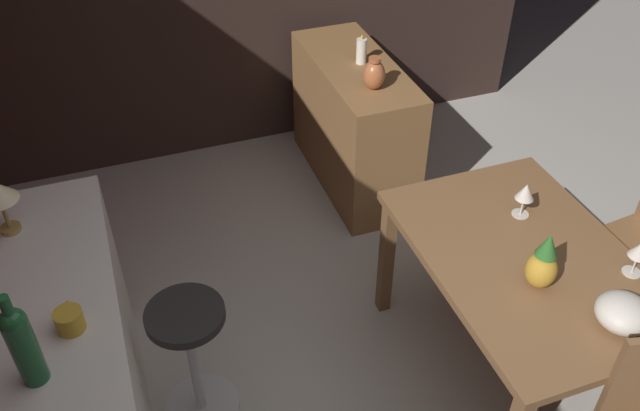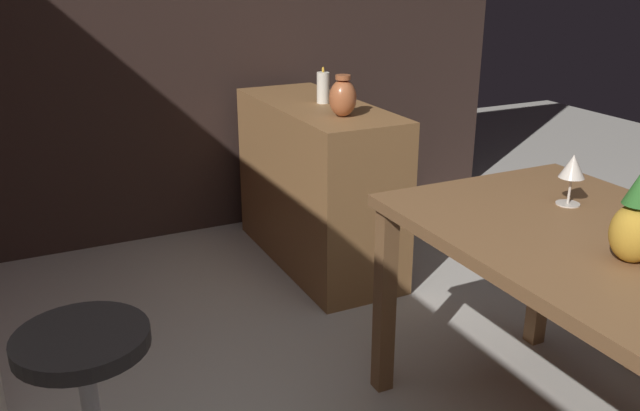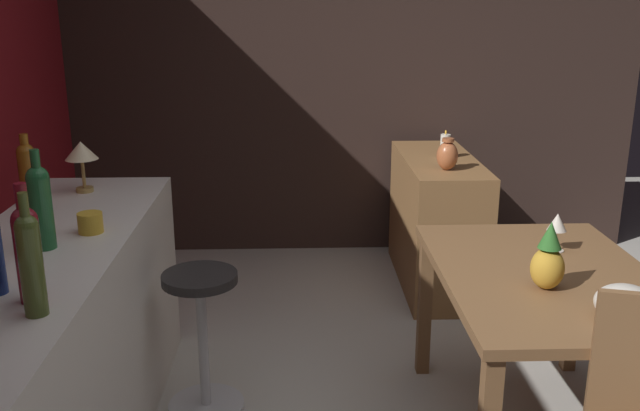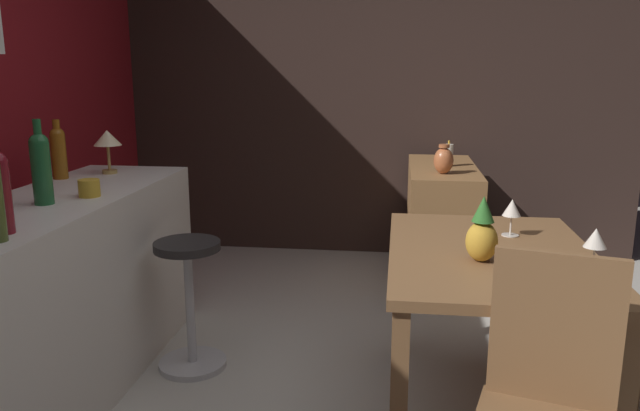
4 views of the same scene
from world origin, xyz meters
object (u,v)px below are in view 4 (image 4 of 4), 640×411
pineapple_centerpiece (482,234)px  cup_mustard (89,188)px  chair_near_window (548,405)px  bar_stool (190,301)px  wine_bottle_green (41,165)px  fruit_bowl (542,271)px  wine_glass_right (512,209)px  dining_table (490,273)px  pillar_candle_tall (448,155)px  wine_bottle_amber (58,150)px  wine_glass_left (595,240)px  sideboard_cabinet (440,225)px  vase_copper (444,160)px  counter_lamp (107,140)px

pineapple_centerpiece → cup_mustard: pineapple_centerpiece is taller
chair_near_window → pineapple_centerpiece: (0.62, 0.13, 0.35)m
bar_stool → wine_bottle_green: bearing=125.4°
fruit_bowl → wine_glass_right: bearing=-0.9°
dining_table → pillar_candle_tall: size_ratio=6.97×
chair_near_window → pillar_candle_tall: bearing=2.9°
fruit_bowl → cup_mustard: size_ratio=1.56×
chair_near_window → wine_bottle_amber: size_ratio=3.04×
pineapple_centerpiece → fruit_bowl: pineapple_centerpiece is taller
wine_glass_left → sideboard_cabinet: bearing=12.5°
wine_glass_left → chair_near_window: bearing=154.7°
sideboard_cabinet → wine_glass_left: size_ratio=6.77×
cup_mustard → pillar_candle_tall: size_ratio=0.74×
sideboard_cabinet → bar_stool: 1.91m
vase_copper → wine_bottle_green: bearing=129.5°
pineapple_centerpiece → wine_glass_left: bearing=-100.5°
pineapple_centerpiece → cup_mustard: size_ratio=1.98×
wine_glass_right → wine_bottle_amber: 2.27m
bar_stool → pillar_candle_tall: 2.01m
wine_glass_left → pineapple_centerpiece: size_ratio=0.63×
bar_stool → wine_bottle_green: 0.94m
bar_stool → wine_glass_right: size_ratio=3.96×
sideboard_cabinet → wine_glass_right: wine_glass_right is taller
dining_table → bar_stool: 1.44m
pillar_candle_tall → vase_copper: bearing=170.2°
fruit_bowl → wine_bottle_amber: (0.91, 2.24, 0.25)m
fruit_bowl → sideboard_cabinet: bearing=5.2°
chair_near_window → cup_mustard: 2.06m
sideboard_cabinet → pillar_candle_tall: pillar_candle_tall is taller
wine_bottle_green → vase_copper: (1.46, -1.77, -0.16)m
chair_near_window → wine_bottle_amber: wine_bottle_amber is taller
fruit_bowl → wine_bottle_amber: bearing=67.8°
wine_glass_right → pillar_candle_tall: size_ratio=0.95×
wine_bottle_green → cup_mustard: wine_bottle_green is taller
counter_lamp → vase_copper: bearing=-69.4°
dining_table → counter_lamp: size_ratio=5.11×
fruit_bowl → counter_lamp: size_ratio=0.85×
dining_table → fruit_bowl: 0.46m
pineapple_centerpiece → counter_lamp: size_ratio=1.08×
wine_bottle_amber → vase_copper: size_ratio=1.68×
wine_bottle_amber → pillar_candle_tall: (1.18, -2.08, -0.15)m
cup_mustard → dining_table: bearing=-92.7°
dining_table → sideboard_cabinet: sideboard_cabinet is taller
pineapple_centerpiece → pillar_candle_tall: (1.82, -0.01, 0.05)m
fruit_bowl → pillar_candle_tall: pillar_candle_tall is taller
counter_lamp → wine_bottle_green: bearing=-174.2°
fruit_bowl → wine_bottle_green: bearing=80.5°
counter_lamp → wine_bottle_amber: bearing=135.8°
dining_table → pineapple_centerpiece: (-0.15, 0.06, 0.20)m
chair_near_window → pillar_candle_tall: size_ratio=5.40×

